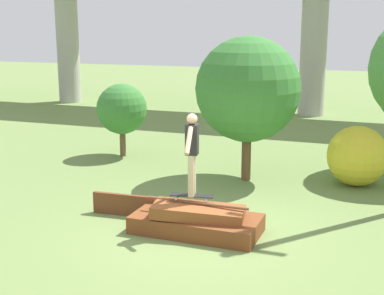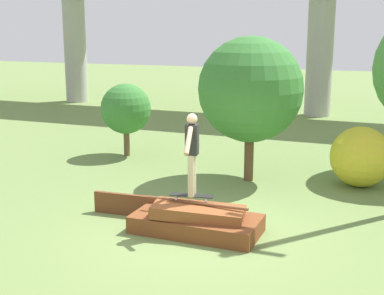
{
  "view_description": "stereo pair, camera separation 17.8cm",
  "coord_description": "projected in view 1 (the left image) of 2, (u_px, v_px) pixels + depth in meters",
  "views": [
    {
      "loc": [
        3.18,
        -8.78,
        3.72
      ],
      "look_at": [
        -0.12,
        0.08,
        1.58
      ],
      "focal_mm": 50.0,
      "sensor_mm": 36.0,
      "label": 1
    },
    {
      "loc": [
        3.35,
        -8.71,
        3.72
      ],
      "look_at": [
        -0.12,
        0.08,
        1.58
      ],
      "focal_mm": 50.0,
      "sensor_mm": 36.0,
      "label": 2
    }
  ],
  "objects": [
    {
      "name": "tree_behind_left",
      "position": [
        122.0,
        109.0,
        15.48
      ],
      "size": [
        1.46,
        1.46,
        2.13
      ],
      "color": "brown",
      "rests_on": "ground_plane"
    },
    {
      "name": "scrap_plank_loose",
      "position": [
        124.0,
        205.0,
        10.76
      ],
      "size": [
        1.33,
        0.17,
        0.44
      ],
      "color": "brown",
      "rests_on": "ground_plane"
    },
    {
      "name": "skater",
      "position": [
        192.0,
        149.0,
        9.69
      ],
      "size": [
        0.25,
        1.01,
        1.52
      ],
      "color": "#C6B78E",
      "rests_on": "skateboard"
    },
    {
      "name": "bush_yellow_flowering",
      "position": [
        357.0,
        156.0,
        12.72
      ],
      "size": [
        1.44,
        1.44,
        1.44
      ],
      "color": "gold",
      "rests_on": "ground_plane"
    },
    {
      "name": "skateboard",
      "position": [
        192.0,
        196.0,
        9.89
      ],
      "size": [
        0.83,
        0.33,
        0.09
      ],
      "color": "black",
      "rests_on": "scrap_pile"
    },
    {
      "name": "ground_plane",
      "position": [
        196.0,
        232.0,
        9.93
      ],
      "size": [
        80.0,
        80.0,
        0.0
      ],
      "primitive_type": "plane",
      "color": "olive"
    },
    {
      "name": "tree_mid_back",
      "position": [
        248.0,
        90.0,
        12.82
      ],
      "size": [
        2.54,
        2.54,
        3.53
      ],
      "color": "brown",
      "rests_on": "ground_plane"
    },
    {
      "name": "scrap_pile",
      "position": [
        197.0,
        221.0,
        9.85
      ],
      "size": [
        2.35,
        1.15,
        0.59
      ],
      "color": "brown",
      "rests_on": "ground_plane"
    }
  ]
}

